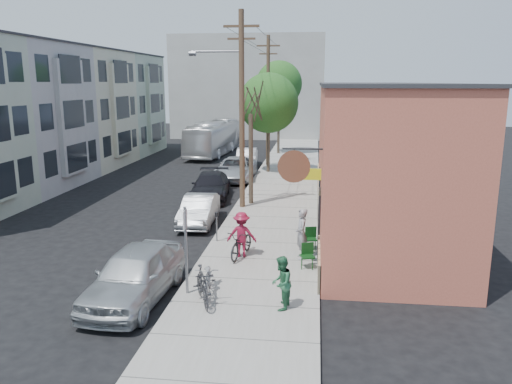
# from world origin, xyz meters

# --- Properties ---
(ground) EXTENTS (120.00, 120.00, 0.00)m
(ground) POSITION_xyz_m (0.00, 0.00, 0.00)
(ground) COLOR black
(sidewalk) EXTENTS (4.50, 58.00, 0.15)m
(sidewalk) POSITION_xyz_m (4.25, 11.00, 0.07)
(sidewalk) COLOR gray
(sidewalk) RESTS_ON ground
(cafe_building) EXTENTS (6.60, 20.20, 6.61)m
(cafe_building) POSITION_xyz_m (8.99, 4.99, 3.30)
(cafe_building) COLOR #B95A44
(cafe_building) RESTS_ON ground
(apartment_row) EXTENTS (6.30, 32.00, 9.00)m
(apartment_row) POSITION_xyz_m (-11.85, 14.00, 4.50)
(apartment_row) COLOR #A3B297
(apartment_row) RESTS_ON ground
(end_cap_building) EXTENTS (18.00, 8.00, 12.00)m
(end_cap_building) POSITION_xyz_m (-2.00, 42.00, 6.00)
(end_cap_building) COLOR #A1A19C
(end_cap_building) RESTS_ON ground
(sign_post) EXTENTS (0.07, 0.45, 2.80)m
(sign_post) POSITION_xyz_m (2.35, -5.36, 1.83)
(sign_post) COLOR slate
(sign_post) RESTS_ON sidewalk
(parking_meter_near) EXTENTS (0.14, 0.14, 1.24)m
(parking_meter_near) POSITION_xyz_m (2.25, -0.09, 0.98)
(parking_meter_near) COLOR slate
(parking_meter_near) RESTS_ON sidewalk
(parking_meter_far) EXTENTS (0.14, 0.14, 1.24)m
(parking_meter_far) POSITION_xyz_m (2.25, 7.72, 0.98)
(parking_meter_far) COLOR slate
(parking_meter_far) RESTS_ON sidewalk
(utility_pole_near) EXTENTS (3.57, 0.28, 10.00)m
(utility_pole_near) POSITION_xyz_m (2.39, 5.86, 5.41)
(utility_pole_near) COLOR #503A28
(utility_pole_near) RESTS_ON sidewalk
(utility_pole_far) EXTENTS (1.80, 0.28, 10.00)m
(utility_pole_far) POSITION_xyz_m (2.45, 19.79, 5.34)
(utility_pole_far) COLOR #503A28
(utility_pole_far) RESTS_ON sidewalk
(tree_bare) EXTENTS (0.24, 0.24, 4.84)m
(tree_bare) POSITION_xyz_m (2.80, 6.70, 2.57)
(tree_bare) COLOR #44392C
(tree_bare) RESTS_ON sidewalk
(tree_leafy_mid) EXTENTS (4.31, 4.31, 7.17)m
(tree_leafy_mid) POSITION_xyz_m (2.80, 16.54, 5.16)
(tree_leafy_mid) COLOR #44392C
(tree_leafy_mid) RESTS_ON sidewalk
(tree_leafy_far) EXTENTS (4.17, 4.17, 8.39)m
(tree_leafy_far) POSITION_xyz_m (2.80, 26.37, 6.44)
(tree_leafy_far) COLOR #44392C
(tree_leafy_far) RESTS_ON sidewalk
(patio_chair_a) EXTENTS (0.61, 0.61, 0.88)m
(patio_chair_a) POSITION_xyz_m (6.15, -0.71, 0.59)
(patio_chair_a) COLOR #0F3814
(patio_chair_a) RESTS_ON sidewalk
(patio_chair_b) EXTENTS (0.64, 0.64, 0.88)m
(patio_chair_b) POSITION_xyz_m (6.06, -2.72, 0.59)
(patio_chair_b) COLOR #0F3814
(patio_chair_b) RESTS_ON sidewalk
(patron_grey) EXTENTS (0.58, 0.77, 1.92)m
(patron_grey) POSITION_xyz_m (5.81, -1.74, 1.11)
(patron_grey) COLOR gray
(patron_grey) RESTS_ON sidewalk
(patron_green) EXTENTS (0.71, 0.86, 1.60)m
(patron_green) POSITION_xyz_m (5.37, -6.11, 0.95)
(patron_green) COLOR #29673F
(patron_green) RESTS_ON sidewalk
(cyclist) EXTENTS (1.15, 0.69, 1.74)m
(cyclist) POSITION_xyz_m (3.56, -1.80, 1.02)
(cyclist) COLOR maroon
(cyclist) RESTS_ON sidewalk
(cyclist_bike) EXTENTS (1.12, 2.12, 1.06)m
(cyclist_bike) POSITION_xyz_m (3.56, -1.80, 0.68)
(cyclist_bike) COLOR black
(cyclist_bike) RESTS_ON sidewalk
(parked_bike_a) EXTENTS (1.18, 1.87, 1.09)m
(parked_bike_a) POSITION_xyz_m (2.99, -5.99, 0.69)
(parked_bike_a) COLOR black
(parked_bike_a) RESTS_ON sidewalk
(parked_bike_b) EXTENTS (1.01, 2.10, 1.06)m
(parked_bike_b) POSITION_xyz_m (3.04, -5.43, 0.68)
(parked_bike_b) COLOR slate
(parked_bike_b) RESTS_ON sidewalk
(car_0) EXTENTS (2.27, 5.04, 1.68)m
(car_0) POSITION_xyz_m (0.80, -5.74, 0.84)
(car_0) COLOR #ABB0B3
(car_0) RESTS_ON ground
(car_1) EXTENTS (1.65, 4.23, 1.37)m
(car_1) POSITION_xyz_m (0.80, 2.84, 0.69)
(car_1) COLOR #989CA0
(car_1) RESTS_ON ground
(car_2) EXTENTS (2.57, 5.26, 1.47)m
(car_2) POSITION_xyz_m (0.25, 8.15, 0.74)
(car_2) COLOR black
(car_2) RESTS_ON ground
(car_3) EXTENTS (2.65, 5.57, 1.53)m
(car_3) POSITION_xyz_m (0.80, 13.94, 0.77)
(car_3) COLOR #B0B4B8
(car_3) RESTS_ON ground
(car_4) EXTENTS (1.89, 4.56, 1.47)m
(car_4) POSITION_xyz_m (0.80, 19.43, 0.73)
(car_4) COLOR #95979C
(car_4) RESTS_ON ground
(bus) EXTENTS (3.31, 11.23, 3.09)m
(bus) POSITION_xyz_m (-3.18, 25.78, 1.54)
(bus) COLOR white
(bus) RESTS_ON ground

